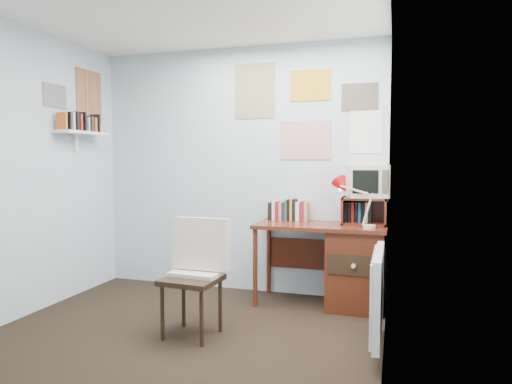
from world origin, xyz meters
The scene contains 13 objects.
ground centered at (0.00, 0.00, 0.00)m, with size 3.50×3.50×0.00m, color black.
back_wall centered at (0.00, 1.75, 1.25)m, with size 3.00×0.02×2.50m, color silver.
right_wall centered at (1.50, 0.00, 1.25)m, with size 0.02×3.50×2.50m, color silver.
desk centered at (1.17, 1.48, 0.41)m, with size 1.20×0.55×0.76m.
desk_chair centered at (0.08, 0.43, 0.44)m, with size 0.45×0.43×0.88m, color black.
desk_lamp centered at (1.35, 1.33, 0.96)m, with size 0.28×0.24×0.40m, color red.
tv_riser centered at (1.29, 1.59, 0.89)m, with size 0.40×0.30×0.25m, color #522112.
crt_tv centered at (1.32, 1.61, 1.17)m, with size 0.35×0.32×0.33m, color beige.
book_row centered at (0.66, 1.66, 0.87)m, with size 0.60×0.14×0.22m, color #522112.
radiator centered at (1.46, 0.55, 0.42)m, with size 0.09×0.80×0.60m, color white.
wall_shelf centered at (-1.40, 1.10, 1.62)m, with size 0.20×0.62×0.24m, color white.
posters_back centered at (0.70, 1.74, 1.85)m, with size 1.20×0.01×0.90m, color white.
posters_left centered at (-1.49, 1.10, 2.00)m, with size 0.01×0.70×0.60m, color white.
Camera 1 is at (1.55, -2.71, 1.35)m, focal length 32.00 mm.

